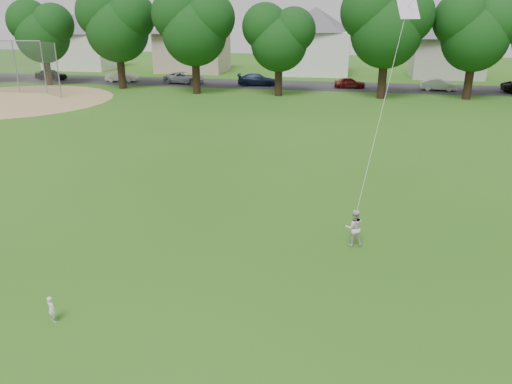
% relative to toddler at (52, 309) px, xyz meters
% --- Properties ---
extents(ground, '(160.00, 160.00, 0.00)m').
position_rel_toddler_xyz_m(ground, '(3.03, 3.03, -0.40)').
color(ground, '#275413').
rests_on(ground, ground).
extents(street, '(90.00, 7.00, 0.01)m').
position_rel_toddler_xyz_m(street, '(3.03, 45.03, -0.39)').
color(street, '#2D2D30').
rests_on(street, ground).
extents(dirt_infield, '(18.00, 18.00, 0.02)m').
position_rel_toddler_xyz_m(dirt_infield, '(-22.97, 31.03, -0.39)').
color(dirt_infield, '#9E7F51').
rests_on(dirt_infield, ground).
extents(toddler, '(0.34, 0.30, 0.80)m').
position_rel_toddler_xyz_m(toddler, '(0.00, 0.00, 0.00)').
color(toddler, silver).
rests_on(toddler, ground).
extents(older_boy, '(0.77, 0.65, 1.39)m').
position_rel_toddler_xyz_m(older_boy, '(8.11, 6.28, 0.30)').
color(older_boy, silver).
rests_on(older_boy, ground).
extents(kite, '(1.33, 2.37, 8.24)m').
position_rel_toddler_xyz_m(kite, '(8.84, 8.16, 4.19)').
color(kite, silver).
rests_on(kite, ground).
extents(baseball_backstop, '(11.52, 2.27, 5.04)m').
position_rel_toddler_xyz_m(baseball_backstop, '(-24.93, 34.33, 2.12)').
color(baseball_backstop, gray).
rests_on(baseball_backstop, ground).
extents(tree_row, '(83.10, 8.68, 10.62)m').
position_rel_toddler_xyz_m(tree_row, '(4.02, 38.87, 6.02)').
color(tree_row, black).
rests_on(tree_row, ground).
extents(parked_cars, '(56.10, 2.35, 1.26)m').
position_rel_toddler_xyz_m(parked_cars, '(-0.49, 44.03, 0.22)').
color(parked_cars, black).
rests_on(parked_cars, ground).
extents(house_row, '(76.78, 12.98, 9.87)m').
position_rel_toddler_xyz_m(house_row, '(4.11, 55.03, 4.36)').
color(house_row, silver).
rests_on(house_row, ground).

